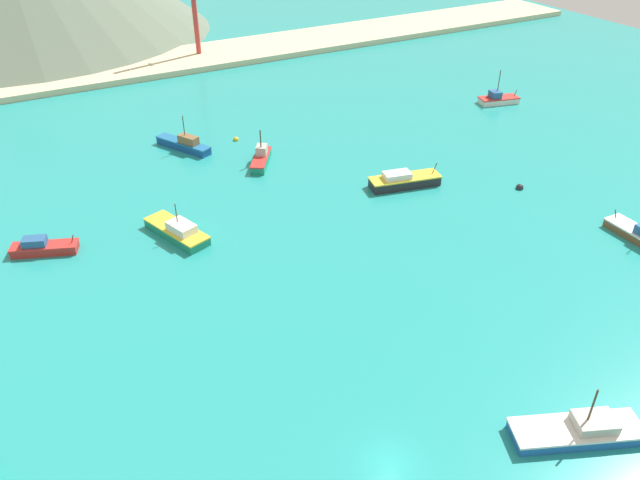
% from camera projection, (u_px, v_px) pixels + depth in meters
% --- Properties ---
extents(ground, '(260.00, 280.00, 0.50)m').
position_uv_depth(ground, '(239.00, 269.00, 69.75)').
color(ground, teal).
extents(fishing_boat_1, '(10.97, 7.06, 5.20)m').
position_uv_depth(fishing_boat_1, '(579.00, 430.00, 49.53)').
color(fishing_boat_1, '#1E5BA8').
rests_on(fishing_boat_1, ground).
extents(fishing_boat_2, '(5.83, 7.39, 5.13)m').
position_uv_depth(fishing_boat_2, '(261.00, 158.00, 91.53)').
color(fishing_boat_2, '#198466').
rests_on(fishing_boat_2, ground).
extents(fishing_boat_7, '(6.35, 9.84, 5.58)m').
position_uv_depth(fishing_boat_7, '(184.00, 144.00, 95.73)').
color(fishing_boat_7, '#14478C').
rests_on(fishing_boat_7, ground).
extents(fishing_boat_8, '(7.72, 4.74, 2.15)m').
position_uv_depth(fishing_boat_8, '(43.00, 247.00, 71.71)').
color(fishing_boat_8, red).
rests_on(fishing_boat_8, ground).
extents(fishing_boat_9, '(7.69, 4.56, 6.12)m').
position_uv_depth(fishing_boat_9, '(498.00, 99.00, 112.73)').
color(fishing_boat_9, silver).
rests_on(fishing_boat_9, ground).
extents(fishing_boat_10, '(10.31, 4.97, 2.91)m').
position_uv_depth(fishing_boat_10, '(404.00, 180.00, 85.52)').
color(fishing_boat_10, '#232328').
rests_on(fishing_boat_10, ground).
extents(fishing_boat_11, '(5.88, 9.97, 4.61)m').
position_uv_depth(fishing_boat_11, '(178.00, 231.00, 74.58)').
color(fishing_boat_11, '#198466').
rests_on(fishing_boat_11, ground).
extents(buoy_0, '(1.03, 1.03, 1.03)m').
position_uv_depth(buoy_0, '(520.00, 188.00, 85.23)').
color(buoy_0, '#232328').
rests_on(buoy_0, ground).
extents(buoy_1, '(0.85, 0.85, 0.85)m').
position_uv_depth(buoy_1, '(236.00, 139.00, 99.02)').
color(buoy_1, gold).
rests_on(buoy_1, ground).
extents(beach_strip, '(247.00, 17.39, 1.20)m').
position_uv_depth(beach_strip, '(93.00, 73.00, 125.89)').
color(beach_strip, beige).
rests_on(beach_strip, ground).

